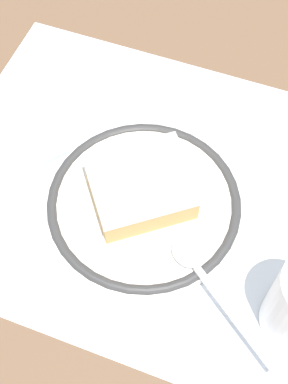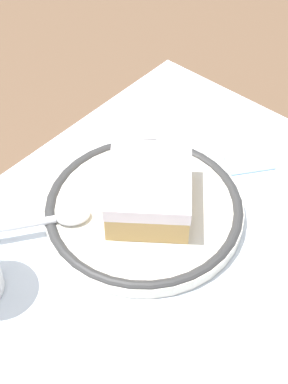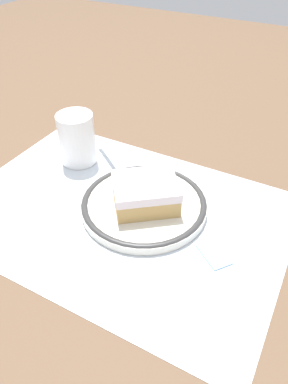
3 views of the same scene
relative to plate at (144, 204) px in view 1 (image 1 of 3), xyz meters
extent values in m
plane|color=brown|center=(-0.03, -0.03, -0.01)|extent=(2.40, 2.40, 0.00)
cube|color=silver|center=(-0.03, -0.03, -0.01)|extent=(0.51, 0.36, 0.00)
cylinder|color=silver|center=(0.00, 0.00, 0.00)|extent=(0.20, 0.20, 0.01)
torus|color=#333333|center=(0.00, 0.00, 0.00)|extent=(0.20, 0.20, 0.01)
cube|color=tan|center=(0.00, 0.00, 0.02)|extent=(0.12, 0.12, 0.03)
cube|color=white|center=(0.00, 0.00, 0.04)|extent=(0.12, 0.12, 0.01)
ellipsoid|color=silver|center=(-0.06, 0.04, 0.01)|extent=(0.04, 0.04, 0.01)
cylinder|color=silver|center=(-0.12, 0.08, 0.01)|extent=(0.10, 0.07, 0.01)
cube|color=#8CB2E0|center=(0.13, -0.04, -0.01)|extent=(0.06, 0.05, 0.01)
camera|label=1|loc=(-0.09, 0.25, 0.49)|focal=51.02mm
camera|label=2|loc=(-0.28, -0.24, 0.43)|focal=53.33mm
camera|label=3|loc=(0.21, -0.38, 0.38)|focal=34.28mm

